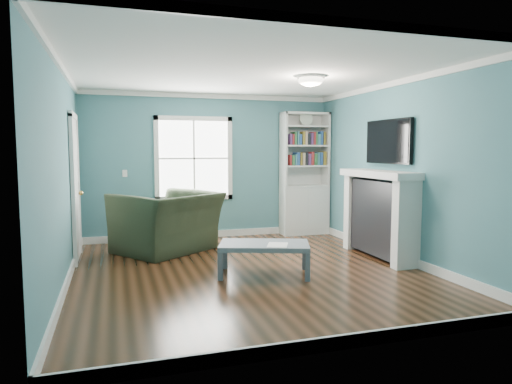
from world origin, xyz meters
name	(u,v)px	position (x,y,z in m)	size (l,w,h in m)	color
floor	(249,271)	(0.00, 0.00, 0.00)	(5.00, 5.00, 0.00)	black
room_walls	(249,152)	(0.00, 0.00, 1.58)	(5.00, 5.00, 5.00)	#41737E
trim	(249,178)	(0.00, 0.00, 1.24)	(4.50, 5.00, 2.60)	white
window	(194,158)	(-0.30, 2.49, 1.45)	(1.40, 0.06, 1.50)	white
bookshelf	(304,186)	(1.77, 2.30, 0.92)	(0.90, 0.35, 2.31)	silver
fireplace	(379,215)	(2.08, 0.20, 0.64)	(0.44, 1.58, 1.30)	black
tv	(388,142)	(2.20, 0.20, 1.72)	(0.06, 1.10, 0.65)	black
door	(75,187)	(-2.22, 1.40, 1.07)	(0.12, 0.98, 2.17)	silver
ceiling_fixture	(311,80)	(0.90, 0.10, 2.55)	(0.38, 0.38, 0.15)	white
light_switch	(125,173)	(-1.50, 2.48, 1.20)	(0.08, 0.01, 0.12)	white
recliner	(167,212)	(-0.89, 1.54, 0.63)	(1.44, 0.93, 1.25)	black
coffee_table	(264,247)	(0.14, -0.20, 0.36)	(1.28, 0.96, 0.41)	#515861
paper_sheet	(278,245)	(0.26, -0.36, 0.41)	(0.25, 0.31, 0.00)	white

